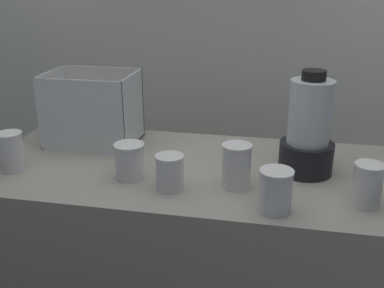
{
  "coord_description": "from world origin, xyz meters",
  "views": [
    {
      "loc": [
        0.26,
        -1.32,
        1.5
      ],
      "look_at": [
        0.0,
        0.0,
        0.98
      ],
      "focal_mm": 41.44,
      "sensor_mm": 36.0,
      "label": 1
    }
  ],
  "objects_px": {
    "juice_cup_beet_far_right": "(275,194)",
    "juice_cup_pomegranate_rightmost": "(367,187)",
    "juice_cup_beet_left": "(130,163)",
    "juice_cup_beet_middle": "(170,174)",
    "blender_pitcher": "(308,132)",
    "juice_cup_pomegranate_right": "(236,167)",
    "juice_cup_orange_far_left": "(12,154)",
    "carrot_display_bin": "(94,121)"
  },
  "relations": [
    {
      "from": "juice_cup_beet_middle",
      "to": "juice_cup_pomegranate_right",
      "type": "relative_size",
      "value": 0.79
    },
    {
      "from": "juice_cup_beet_far_right",
      "to": "carrot_display_bin",
      "type": "bearing_deg",
      "value": 149.65
    },
    {
      "from": "blender_pitcher",
      "to": "juice_cup_beet_far_right",
      "type": "distance_m",
      "value": 0.3
    },
    {
      "from": "juice_cup_beet_left",
      "to": "juice_cup_beet_middle",
      "type": "relative_size",
      "value": 1.05
    },
    {
      "from": "juice_cup_beet_middle",
      "to": "juice_cup_pomegranate_right",
      "type": "bearing_deg",
      "value": 15.82
    },
    {
      "from": "carrot_display_bin",
      "to": "juice_cup_pomegranate_rightmost",
      "type": "relative_size",
      "value": 2.58
    },
    {
      "from": "juice_cup_beet_left",
      "to": "juice_cup_beet_far_right",
      "type": "xyz_separation_m",
      "value": [
        0.45,
        -0.12,
        0.0
      ]
    },
    {
      "from": "juice_cup_pomegranate_right",
      "to": "juice_cup_pomegranate_rightmost",
      "type": "xyz_separation_m",
      "value": [
        0.36,
        -0.05,
        -0.0
      ]
    },
    {
      "from": "juice_cup_beet_left",
      "to": "juice_cup_beet_far_right",
      "type": "relative_size",
      "value": 0.93
    },
    {
      "from": "blender_pitcher",
      "to": "juice_cup_beet_far_right",
      "type": "height_order",
      "value": "blender_pitcher"
    },
    {
      "from": "blender_pitcher",
      "to": "juice_cup_beet_middle",
      "type": "xyz_separation_m",
      "value": [
        -0.4,
        -0.2,
        -0.09
      ]
    },
    {
      "from": "carrot_display_bin",
      "to": "juice_cup_pomegranate_right",
      "type": "relative_size",
      "value": 2.39
    },
    {
      "from": "carrot_display_bin",
      "to": "juice_cup_beet_left",
      "type": "bearing_deg",
      "value": -49.97
    },
    {
      "from": "juice_cup_beet_left",
      "to": "juice_cup_pomegranate_right",
      "type": "xyz_separation_m",
      "value": [
        0.33,
        0.0,
        0.01
      ]
    },
    {
      "from": "juice_cup_beet_far_right",
      "to": "juice_cup_pomegranate_rightmost",
      "type": "height_order",
      "value": "juice_cup_pomegranate_rightmost"
    },
    {
      "from": "carrot_display_bin",
      "to": "juice_cup_pomegranate_right",
      "type": "bearing_deg",
      "value": -25.61
    },
    {
      "from": "juice_cup_orange_far_left",
      "to": "juice_cup_beet_far_right",
      "type": "distance_m",
      "value": 0.85
    },
    {
      "from": "carrot_display_bin",
      "to": "blender_pitcher",
      "type": "bearing_deg",
      "value": -8.88
    },
    {
      "from": "blender_pitcher",
      "to": "juice_cup_beet_far_right",
      "type": "xyz_separation_m",
      "value": [
        -0.09,
        -0.28,
        -0.08
      ]
    },
    {
      "from": "blender_pitcher",
      "to": "juice_cup_pomegranate_rightmost",
      "type": "bearing_deg",
      "value": -51.8
    },
    {
      "from": "juice_cup_pomegranate_right",
      "to": "juice_cup_pomegranate_rightmost",
      "type": "relative_size",
      "value": 1.08
    },
    {
      "from": "juice_cup_orange_far_left",
      "to": "juice_cup_beet_middle",
      "type": "height_order",
      "value": "juice_cup_orange_far_left"
    },
    {
      "from": "juice_cup_orange_far_left",
      "to": "juice_cup_pomegranate_right",
      "type": "bearing_deg",
      "value": 1.67
    },
    {
      "from": "juice_cup_orange_far_left",
      "to": "juice_cup_beet_left",
      "type": "height_order",
      "value": "juice_cup_orange_far_left"
    },
    {
      "from": "juice_cup_beet_middle",
      "to": "blender_pitcher",
      "type": "bearing_deg",
      "value": 26.96
    },
    {
      "from": "carrot_display_bin",
      "to": "blender_pitcher",
      "type": "relative_size",
      "value": 0.97
    },
    {
      "from": "blender_pitcher",
      "to": "juice_cup_beet_left",
      "type": "xyz_separation_m",
      "value": [
        -0.54,
        -0.15,
        -0.09
      ]
    },
    {
      "from": "juice_cup_pomegranate_right",
      "to": "juice_cup_beet_far_right",
      "type": "relative_size",
      "value": 1.12
    },
    {
      "from": "juice_cup_pomegranate_right",
      "to": "juice_cup_pomegranate_rightmost",
      "type": "height_order",
      "value": "juice_cup_pomegranate_right"
    },
    {
      "from": "carrot_display_bin",
      "to": "juice_cup_beet_left",
      "type": "relative_size",
      "value": 2.85
    },
    {
      "from": "blender_pitcher",
      "to": "juice_cup_pomegranate_right",
      "type": "bearing_deg",
      "value": -144.4
    },
    {
      "from": "juice_cup_beet_far_right",
      "to": "juice_cup_pomegranate_rightmost",
      "type": "distance_m",
      "value": 0.26
    },
    {
      "from": "carrot_display_bin",
      "to": "blender_pitcher",
      "type": "xyz_separation_m",
      "value": [
        0.77,
        -0.12,
        0.05
      ]
    },
    {
      "from": "juice_cup_beet_left",
      "to": "juice_cup_beet_far_right",
      "type": "distance_m",
      "value": 0.46
    },
    {
      "from": "juice_cup_beet_left",
      "to": "juice_cup_pomegranate_rightmost",
      "type": "height_order",
      "value": "juice_cup_pomegranate_rightmost"
    },
    {
      "from": "juice_cup_beet_left",
      "to": "juice_cup_pomegranate_right",
      "type": "bearing_deg",
      "value": 0.61
    },
    {
      "from": "carrot_display_bin",
      "to": "blender_pitcher",
      "type": "distance_m",
      "value": 0.78
    },
    {
      "from": "carrot_display_bin",
      "to": "juice_cup_pomegranate_right",
      "type": "height_order",
      "value": "carrot_display_bin"
    },
    {
      "from": "juice_cup_orange_far_left",
      "to": "juice_cup_beet_middle",
      "type": "bearing_deg",
      "value": -3.53
    },
    {
      "from": "carrot_display_bin",
      "to": "juice_cup_orange_far_left",
      "type": "height_order",
      "value": "carrot_display_bin"
    },
    {
      "from": "juice_cup_beet_middle",
      "to": "juice_cup_orange_far_left",
      "type": "bearing_deg",
      "value": 176.47
    },
    {
      "from": "juice_cup_beet_far_right",
      "to": "juice_cup_pomegranate_rightmost",
      "type": "relative_size",
      "value": 0.97
    }
  ]
}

